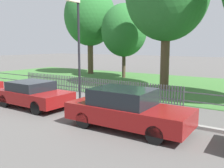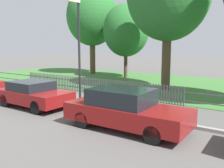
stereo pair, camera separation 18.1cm
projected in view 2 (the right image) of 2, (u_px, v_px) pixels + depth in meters
The scene contains 10 objects.
ground_plane at pixel (52, 103), 12.84m from camera, with size 120.00×120.00×0.00m, color #565451.
kerb_stone at pixel (54, 101), 12.91m from camera, with size 32.90×0.20×0.12m, color gray.
grass_strip at pixel (138, 82), 20.23m from camera, with size 32.90×11.93×0.01m, color #3D7033.
park_fence at pixel (91, 86), 15.32m from camera, with size 32.90×0.05×0.96m.
parked_car_black_saloon at pixel (34, 94), 11.90m from camera, with size 3.77×1.83×1.24m.
parked_car_navy_estate at pixel (125, 109), 8.74m from camera, with size 4.42×1.84×1.42m.
covered_motorcycle at pixel (115, 94), 11.72m from camera, with size 2.15×0.89×1.08m.
tree_nearest_kerb at pixel (92, 17), 25.44m from camera, with size 5.21×5.21×8.88m.
tree_behind_motorcycle at pixel (126, 30), 22.30m from camera, with size 4.10×4.10×6.63m.
street_lamp at pixel (77, 38), 11.89m from camera, with size 0.20×0.79×5.08m.
Camera 2 is at (9.67, -8.56, 2.91)m, focal length 40.00 mm.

